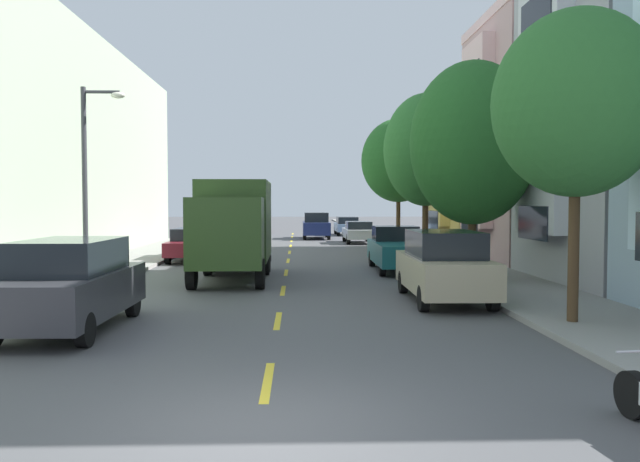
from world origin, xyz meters
name	(u,v)px	position (x,y,z in m)	size (l,w,h in m)	color
ground_plane	(290,248)	(0.00, 30.00, 0.00)	(160.00, 160.00, 0.00)	#4C4C4F
sidewalk_left	(161,250)	(-7.10, 28.00, 0.07)	(3.20, 120.00, 0.14)	gray
sidewalk_right	(417,249)	(7.10, 28.00, 0.07)	(3.20, 120.00, 0.14)	gray
lane_centerline_dashes	(289,256)	(0.00, 24.50, 0.00)	(0.14, 47.20, 0.01)	yellow
townhouse_third_rose	(624,144)	(15.12, 20.88, 5.30)	(13.65, 7.56, 11.01)	#CC9E9E
townhouse_fourth_mustard	(534,168)	(13.92, 28.64, 4.64)	(11.27, 7.56, 9.68)	tan
street_tree_nearest	(576,104)	(6.40, 5.96, 4.81)	(3.55, 3.55, 6.68)	#47331E
street_tree_second	(473,143)	(6.40, 14.05, 4.71)	(4.27, 4.27, 7.35)	#47331E
street_tree_third	(426,150)	(6.40, 22.15, 5.13)	(3.93, 3.93, 7.62)	#47331E
street_tree_farthest	(399,161)	(6.40, 30.24, 5.16)	(4.40, 4.40, 7.49)	#47331E
street_lamp	(90,170)	(-5.93, 12.41, 3.72)	(1.35, 0.28, 6.10)	#38383D
delivery_box_truck	(234,224)	(-1.80, 15.18, 1.94)	(2.45, 7.06, 3.47)	#2D471E
parked_wagon_burgundy	(192,243)	(-4.46, 22.30, 0.80)	(1.88, 4.72, 1.50)	maroon
parked_hatchback_orange	(221,233)	(-4.38, 32.74, 0.76)	(1.76, 4.01, 1.50)	orange
parked_pickup_teal	(399,250)	(4.45, 17.69, 0.83)	(2.05, 5.32, 1.73)	#195B60
parked_suv_champagne	(444,265)	(4.45, 9.70, 0.99)	(1.99, 4.82, 1.93)	tan
parked_sedan_silver	(358,232)	(4.45, 34.77, 0.75)	(1.86, 4.52, 1.43)	#B2B5BA
parked_sedan_red	(246,223)	(-4.30, 51.78, 0.75)	(1.86, 4.52, 1.43)	#AD1E1E
parked_wagon_sky	(347,225)	(4.45, 44.92, 0.80)	(1.86, 4.72, 1.50)	#7A9EC6
parked_suv_charcoal	(70,284)	(-4.36, 6.06, 0.99)	(2.04, 4.84, 1.93)	#333338
moving_navy_sedan	(316,225)	(1.80, 39.95, 0.99)	(1.95, 4.80, 1.93)	navy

